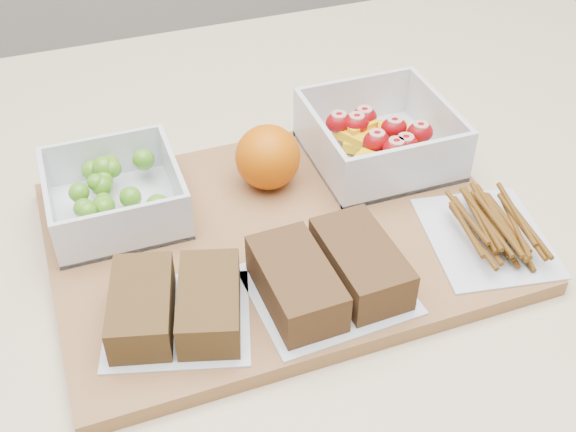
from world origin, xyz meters
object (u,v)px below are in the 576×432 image
at_px(cutting_board, 281,236).
at_px(sandwich_bag_left, 176,306).
at_px(sandwich_bag_center, 329,274).
at_px(orange, 268,157).
at_px(fruit_container, 379,140).
at_px(pretzel_bag, 489,227).
at_px(grape_container, 116,194).

distance_m(cutting_board, sandwich_bag_left, 0.14).
bearing_deg(sandwich_bag_center, orange, 90.32).
height_order(cutting_board, fruit_container, fruit_container).
bearing_deg(cutting_board, orange, 80.54).
distance_m(orange, pretzel_bag, 0.22).
distance_m(cutting_board, orange, 0.08).
distance_m(grape_container, sandwich_bag_center, 0.22).
bearing_deg(orange, grape_container, 178.01).
relative_size(cutting_board, orange, 6.51).
bearing_deg(grape_container, cutting_board, -28.98).
xyz_separation_m(grape_container, sandwich_bag_left, (0.02, -0.15, -0.00)).
bearing_deg(fruit_container, grape_container, 179.49).
relative_size(grape_container, pretzel_bag, 0.85).
height_order(fruit_container, sandwich_bag_center, fruit_container).
bearing_deg(cutting_board, fruit_container, 28.46).
bearing_deg(grape_container, fruit_container, -0.51).
height_order(orange, pretzel_bag, orange).
distance_m(fruit_container, sandwich_bag_center, 0.20).
relative_size(cutting_board, sandwich_bag_left, 3.00).
distance_m(grape_container, orange, 0.15).
bearing_deg(pretzel_bag, fruit_container, 105.48).
distance_m(cutting_board, grape_container, 0.16).
bearing_deg(grape_container, sandwich_bag_center, -47.42).
distance_m(cutting_board, sandwich_bag_center, 0.09).
xyz_separation_m(grape_container, pretzel_bag, (0.31, -0.15, -0.01)).
bearing_deg(sandwich_bag_center, cutting_board, 97.89).
xyz_separation_m(fruit_container, sandwich_bag_center, (-0.12, -0.16, -0.00)).
bearing_deg(sandwich_bag_left, pretzel_bag, 0.50).
height_order(sandwich_bag_center, pretzel_bag, sandwich_bag_center).
bearing_deg(sandwich_bag_left, cutting_board, 33.55).
xyz_separation_m(grape_container, orange, (0.15, -0.01, 0.01)).
height_order(sandwich_bag_left, sandwich_bag_center, sandwich_bag_center).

